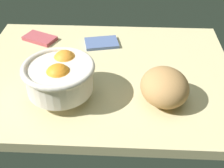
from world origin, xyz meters
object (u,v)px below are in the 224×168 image
bread_loaf (165,87)px  fruit_bowl (60,76)px  napkin_folded (40,38)px  napkin_spare (102,43)px

bread_loaf → fruit_bowl: bearing=179.3°
napkin_folded → napkin_spare: size_ratio=0.99×
fruit_bowl → napkin_spare: 30.20cm
napkin_folded → napkin_spare: bearing=-5.0°
fruit_bowl → bread_loaf: size_ratio=1.34×
bread_loaf → napkin_spare: bearing=123.0°
fruit_bowl → bread_loaf: 27.25cm
bread_loaf → napkin_folded: (-40.52, 30.56, -3.92)cm
bread_loaf → napkin_spare: 34.38cm
fruit_bowl → napkin_folded: size_ratio=1.70×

